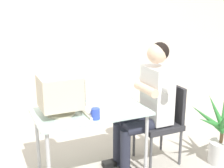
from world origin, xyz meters
TOP-DOWN VIEW (x-y plane):
  - wall_back at (0.30, 1.40)m, footprint 8.00×0.10m
  - desk at (0.00, 0.00)m, footprint 1.13×0.64m
  - crt_monitor at (-0.30, 0.02)m, footprint 0.40×0.34m
  - keyboard at (-0.02, -0.02)m, footprint 0.18×0.44m
  - office_chair at (0.83, -0.04)m, footprint 0.44×0.44m
  - person_seated at (0.65, -0.04)m, footprint 0.71×0.57m
  - potted_plant at (1.39, -0.39)m, footprint 0.75×0.73m
  - desk_mug at (-0.04, -0.23)m, footprint 0.08×0.09m

SIDE VIEW (x-z plane):
  - potted_plant at x=1.39m, z-range -0.03..0.76m
  - office_chair at x=0.83m, z-range 0.06..0.94m
  - desk at x=0.00m, z-range 0.29..1.00m
  - keyboard at x=-0.02m, z-range 0.71..0.74m
  - person_seated at x=0.65m, z-range 0.06..1.42m
  - desk_mug at x=-0.04m, z-range 0.71..0.82m
  - crt_monitor at x=-0.30m, z-range 0.74..1.12m
  - wall_back at x=0.30m, z-range 0.00..3.00m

